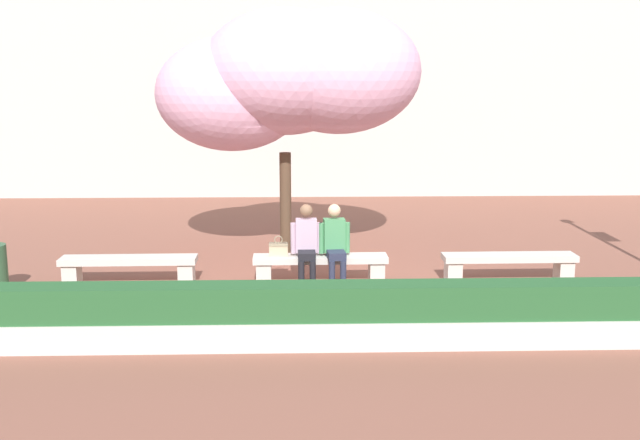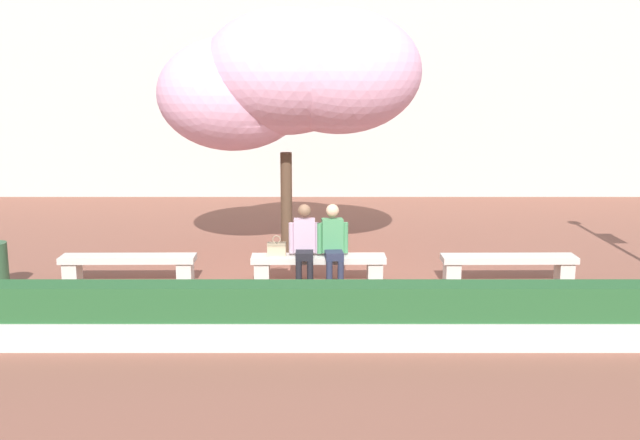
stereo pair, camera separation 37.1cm
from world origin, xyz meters
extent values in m
plane|color=brown|center=(0.00, 0.00, 0.00)|extent=(100.00, 100.00, 0.00)
cube|color=#B7B2A8|center=(0.00, 10.67, 3.63)|extent=(28.00, 4.00, 7.25)
cube|color=#BCB7AD|center=(-3.09, 0.00, 0.40)|extent=(2.18, 0.44, 0.10)
cube|color=#BCB7AD|center=(-4.01, -0.01, 0.17)|extent=(0.24, 0.34, 0.35)
cube|color=#BCB7AD|center=(-2.17, 0.01, 0.17)|extent=(0.24, 0.34, 0.35)
cube|color=#BCB7AD|center=(0.00, 0.00, 0.40)|extent=(2.18, 0.44, 0.10)
cube|color=#BCB7AD|center=(-0.92, -0.01, 0.17)|extent=(0.24, 0.34, 0.35)
cube|color=#BCB7AD|center=(0.92, 0.01, 0.17)|extent=(0.24, 0.34, 0.35)
cube|color=#BCB7AD|center=(3.09, 0.00, 0.40)|extent=(2.18, 0.44, 0.10)
cube|color=#BCB7AD|center=(2.17, -0.01, 0.17)|extent=(0.24, 0.34, 0.35)
cube|color=#BCB7AD|center=(4.01, 0.01, 0.17)|extent=(0.24, 0.34, 0.35)
cube|color=black|center=(-0.31, -0.42, 0.03)|extent=(0.10, 0.22, 0.06)
cylinder|color=black|center=(-0.31, -0.36, 0.24)|extent=(0.10, 0.10, 0.42)
cube|color=black|center=(-0.13, -0.42, 0.03)|extent=(0.10, 0.22, 0.06)
cylinder|color=black|center=(-0.13, -0.36, 0.24)|extent=(0.10, 0.10, 0.42)
cube|color=black|center=(-0.22, -0.18, 0.51)|extent=(0.29, 0.40, 0.12)
cube|color=#B293A8|center=(-0.23, 0.04, 0.78)|extent=(0.34, 0.22, 0.54)
sphere|color=brown|center=(-0.23, 0.04, 1.19)|extent=(0.21, 0.21, 0.21)
cylinder|color=#B293A8|center=(-0.44, 0.02, 0.74)|extent=(0.09, 0.09, 0.50)
cylinder|color=#B293A8|center=(-0.02, 0.02, 0.74)|extent=(0.09, 0.09, 0.50)
cube|color=black|center=(0.18, -0.43, 0.03)|extent=(0.12, 0.23, 0.06)
cylinder|color=#23283D|center=(0.17, -0.37, 0.24)|extent=(0.10, 0.10, 0.42)
cube|color=black|center=(0.36, -0.41, 0.03)|extent=(0.12, 0.23, 0.06)
cylinder|color=#23283D|center=(0.35, -0.35, 0.24)|extent=(0.10, 0.10, 0.42)
cube|color=#23283D|center=(0.25, -0.18, 0.51)|extent=(0.32, 0.42, 0.12)
cube|color=#428451|center=(0.23, 0.04, 0.78)|extent=(0.36, 0.25, 0.54)
sphere|color=tan|center=(0.23, 0.04, 1.19)|extent=(0.21, 0.21, 0.21)
cylinder|color=#428451|center=(0.02, 0.00, 0.74)|extent=(0.09, 0.09, 0.50)
cylinder|color=#428451|center=(0.44, 0.04, 0.74)|extent=(0.09, 0.09, 0.50)
cube|color=tan|center=(-0.68, -0.01, 0.56)|extent=(0.30, 0.14, 0.22)
cube|color=gray|center=(-0.68, -0.02, 0.65)|extent=(0.30, 0.15, 0.04)
torus|color=#807259|center=(-0.68, -0.01, 0.72)|extent=(0.14, 0.02, 0.14)
cylinder|color=#473323|center=(-0.59, 1.59, 0.98)|extent=(0.21, 0.21, 1.96)
ellipsoid|color=#EAA8C6|center=(-0.59, 1.59, 3.38)|extent=(2.93, 3.14, 2.20)
ellipsoid|color=#EAA8C6|center=(-1.52, 1.67, 3.00)|extent=(2.69, 2.57, 2.02)
ellipsoid|color=#EAA8C6|center=(0.35, 1.37, 3.39)|extent=(2.87, 2.64, 2.15)
cube|color=#BCB7AD|center=(0.00, -2.90, 0.18)|extent=(12.47, 0.50, 0.36)
cube|color=#235128|center=(0.00, -2.90, 0.58)|extent=(12.37, 0.44, 0.44)
camera|label=1|loc=(-0.35, -11.78, 3.34)|focal=42.00mm
camera|label=2|loc=(0.02, -11.78, 3.34)|focal=42.00mm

